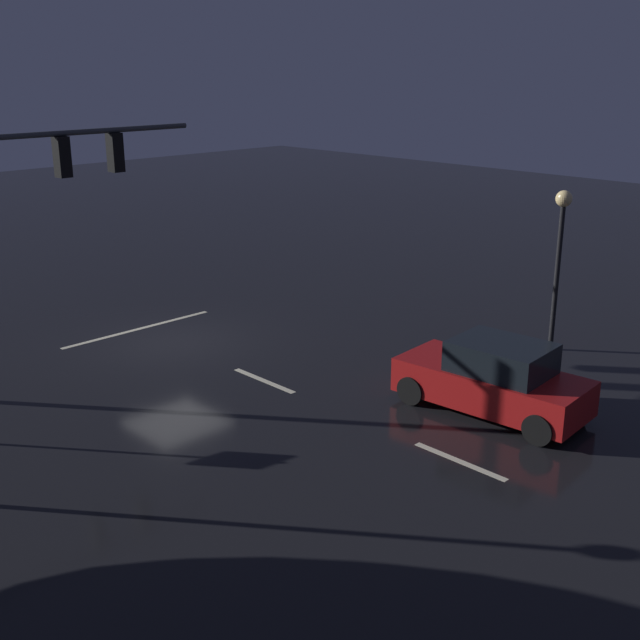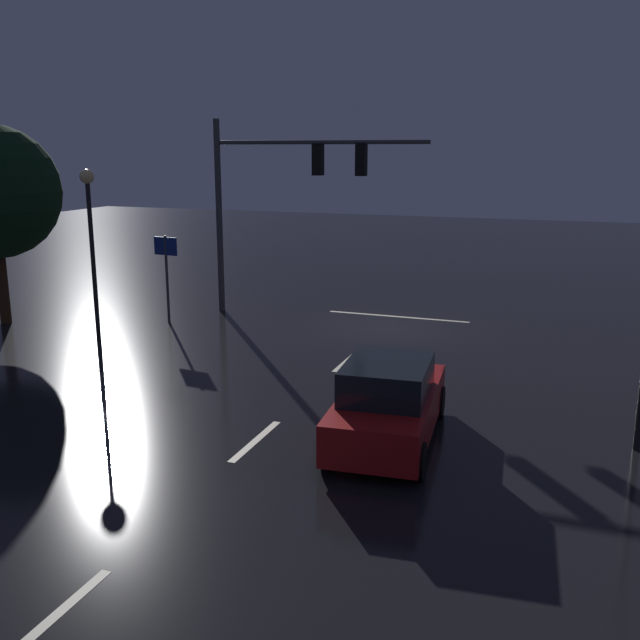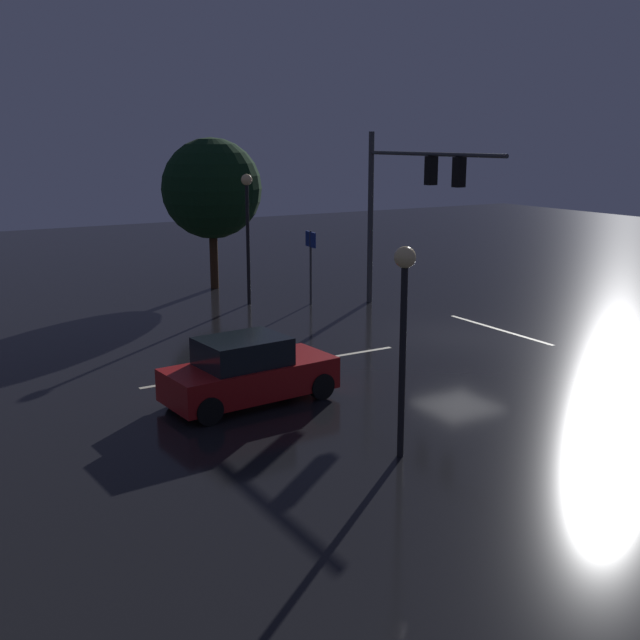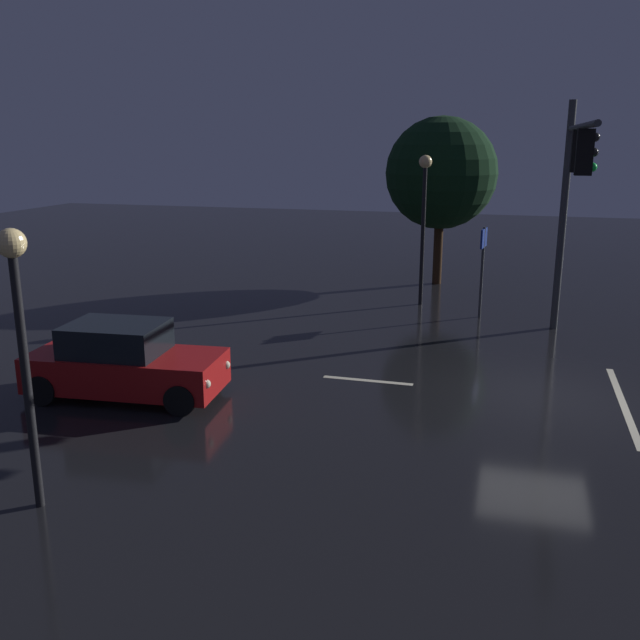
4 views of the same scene
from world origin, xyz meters
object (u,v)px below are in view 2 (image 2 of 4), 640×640
street_lamp_right_kerb (90,221)px  route_sign (166,260)px  traffic_signal_assembly (281,183)px  car_approaching (388,403)px

street_lamp_right_kerb → route_sign: size_ratio=1.74×
route_sign → traffic_signal_assembly: bearing=-144.4°
traffic_signal_assembly → car_approaching: 12.15m
traffic_signal_assembly → street_lamp_right_kerb: (4.50, 4.40, -1.03)m
traffic_signal_assembly → route_sign: size_ratio=2.57×
traffic_signal_assembly → route_sign: traffic_signal_assembly is taller
traffic_signal_assembly → car_approaching: size_ratio=1.69×
traffic_signal_assembly → car_approaching: traffic_signal_assembly is taller
street_lamp_right_kerb → route_sign: street_lamp_right_kerb is taller
traffic_signal_assembly → car_approaching: bearing=123.5°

